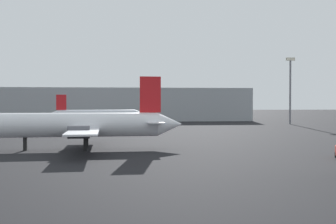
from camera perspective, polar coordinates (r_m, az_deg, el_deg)
The scene contains 4 objects.
airplane_on_taxiway at distance 52.15m, azimuth -12.10°, elevation -1.76°, with size 26.38×22.30×9.14m.
airplane_distant at distance 100.35m, azimuth -9.82°, elevation -0.50°, with size 24.59×19.91×7.67m.
light_mast_right at distance 115.22m, azimuth 16.55°, elevation 3.43°, with size 2.40×0.50×17.84m.
terminal_building at distance 136.40m, azimuth -8.46°, elevation 1.03°, with size 90.82×24.08×10.30m, color #999EA3.
Camera 1 is at (-1.24, -13.81, 5.88)m, focal length 44.08 mm.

